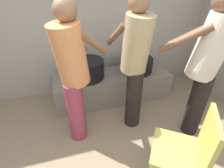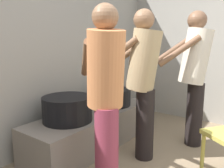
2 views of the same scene
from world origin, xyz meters
name	(u,v)px [view 2 (image 2 of 2)]	position (x,y,z in m)	size (l,w,h in m)	color
block_enclosure_rear	(9,52)	(0.00, 2.36, 1.18)	(5.40, 0.20, 2.35)	#9E998E
hearth_ledge	(94,128)	(0.75, 1.84, 0.21)	(1.82, 0.60, 0.43)	slate
cooking_pot_main	(112,97)	(1.16, 1.85, 0.54)	(0.50, 0.50, 0.68)	black
cooking_pot_secondary	(67,109)	(0.34, 1.86, 0.57)	(0.54, 0.54, 0.27)	black
cook_in_orange_shirt	(106,90)	(0.13, 1.16, 0.90)	(0.68, 0.70, 1.57)	#8C3347
cook_in_cream_shirt	(194,71)	(1.48, 0.86, 0.94)	(0.66, 0.73, 1.64)	black
cook_in_tan_shirt	(143,76)	(0.83, 1.20, 0.93)	(0.40, 0.70, 1.62)	black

